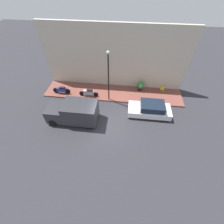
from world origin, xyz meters
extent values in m
plane|color=#2D2D33|center=(0.00, 0.00, 0.00)|extent=(60.00, 60.00, 0.00)
cube|color=brown|center=(4.59, 0.00, 0.08)|extent=(2.85, 15.11, 0.15)
cube|color=beige|center=(6.16, 0.00, 3.39)|extent=(0.30, 15.11, 6.78)
cube|color=silver|center=(1.85, -3.82, 0.48)|extent=(1.79, 4.02, 0.62)
cube|color=#192333|center=(1.85, -4.02, 1.08)|extent=(1.57, 2.21, 0.59)
cylinder|color=black|center=(1.08, -2.26, 0.31)|extent=(0.20, 0.62, 0.62)
cylinder|color=black|center=(2.62, -2.26, 0.31)|extent=(0.20, 0.62, 0.62)
cylinder|color=black|center=(1.08, -5.37, 0.31)|extent=(0.20, 0.62, 0.62)
cylinder|color=black|center=(2.62, -5.37, 0.31)|extent=(0.20, 0.62, 0.62)
cube|color=#2D2D33|center=(0.27, 2.41, 1.13)|extent=(1.97, 2.95, 1.86)
cube|color=#2D2D33|center=(0.27, 4.68, 0.85)|extent=(1.87, 1.59, 1.30)
cube|color=#192333|center=(0.27, 4.92, 1.22)|extent=(1.68, 0.87, 0.52)
cylinder|color=black|center=(-0.59, 4.87, 0.36)|extent=(0.22, 0.72, 0.72)
cylinder|color=black|center=(1.12, 4.87, 0.36)|extent=(0.22, 0.72, 0.72)
cylinder|color=black|center=(-0.59, 1.55, 0.36)|extent=(0.22, 0.72, 0.72)
cylinder|color=black|center=(1.12, 1.55, 0.36)|extent=(0.22, 0.72, 0.72)
cube|color=#B7B7BF|center=(3.68, 2.53, 0.63)|extent=(0.30, 1.12, 0.50)
cube|color=black|center=(3.68, 2.37, 0.93)|extent=(0.27, 0.61, 0.12)
cylinder|color=black|center=(3.68, 3.30, 0.42)|extent=(0.10, 0.54, 0.54)
cylinder|color=black|center=(3.68, 1.75, 0.42)|extent=(0.10, 0.54, 0.54)
cube|color=navy|center=(3.80, 5.59, 0.64)|extent=(0.30, 1.03, 0.43)
cube|color=black|center=(3.80, 5.45, 0.92)|extent=(0.27, 0.56, 0.12)
cylinder|color=black|center=(3.80, 6.24, 0.47)|extent=(0.10, 0.65, 0.65)
cylinder|color=black|center=(3.80, 4.95, 0.47)|extent=(0.10, 0.65, 0.65)
cylinder|color=black|center=(3.41, 0.30, 2.66)|extent=(0.12, 0.12, 5.02)
sphere|color=silver|center=(3.41, 0.30, 5.26)|extent=(0.28, 0.28, 0.28)
cylinder|color=black|center=(5.38, -3.03, 0.33)|extent=(0.44, 0.44, 0.37)
sphere|color=#337F38|center=(5.38, -3.03, 0.83)|extent=(0.78, 0.78, 0.78)
cube|color=yellow|center=(5.35, -5.42, 0.59)|extent=(0.40, 0.40, 0.04)
cube|color=yellow|center=(5.35, -5.24, 0.83)|extent=(0.40, 0.04, 0.44)
cylinder|color=yellow|center=(5.18, -5.59, 0.36)|extent=(0.04, 0.04, 0.42)
cylinder|color=yellow|center=(5.52, -5.59, 0.36)|extent=(0.04, 0.04, 0.42)
cylinder|color=yellow|center=(5.18, -5.25, 0.36)|extent=(0.04, 0.04, 0.42)
cylinder|color=yellow|center=(5.52, -5.25, 0.36)|extent=(0.04, 0.04, 0.42)
camera|label=1|loc=(-8.56, -1.43, 10.77)|focal=24.00mm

